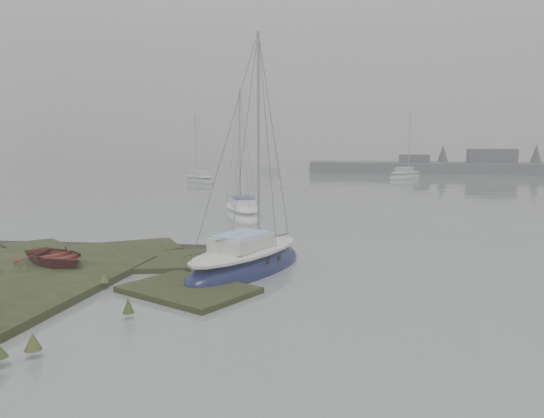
{
  "coord_description": "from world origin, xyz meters",
  "views": [
    {
      "loc": [
        5.79,
        -14.29,
        4.24
      ],
      "look_at": [
        1.88,
        4.5,
        1.8
      ],
      "focal_mm": 35.0,
      "sensor_mm": 36.0,
      "label": 1
    }
  ],
  "objects": [
    {
      "name": "sailboat_white",
      "position": [
        -1.77,
        13.94,
        0.24
      ],
      "size": [
        3.84,
        5.71,
        7.69
      ],
      "rotation": [
        0.0,
        0.0,
        0.41
      ],
      "color": "white",
      "rests_on": "ground"
    },
    {
      "name": "sailboat_main",
      "position": [
        1.5,
        2.19,
        0.26
      ],
      "size": [
        3.81,
        6.27,
        8.41
      ],
      "rotation": [
        0.0,
        0.0,
        -0.34
      ],
      "color": "#12153B",
      "rests_on": "ground"
    },
    {
      "name": "far_shoreline",
      "position": [
        26.84,
        61.9,
        0.85
      ],
      "size": [
        60.0,
        8.0,
        4.15
      ],
      "color": "#4C4F51",
      "rests_on": "ground"
    },
    {
      "name": "sailboat_far_a",
      "position": [
        -12.92,
        38.3,
        0.24
      ],
      "size": [
        5.21,
        5.08,
        7.73
      ],
      "rotation": [
        0.0,
        0.0,
        0.81
      ],
      "color": "#A8ABB0",
      "rests_on": "ground"
    },
    {
      "name": "sailboat_far_b",
      "position": [
        8.38,
        48.74,
        0.26
      ],
      "size": [
        4.9,
        6.18,
        8.54
      ],
      "rotation": [
        0.0,
        0.0,
        -0.56
      ],
      "color": "#ABB1B4",
      "rests_on": "ground"
    },
    {
      "name": "ground",
      "position": [
        0.0,
        30.0,
        0.0
      ],
      "size": [
        160.0,
        160.0,
        0.0
      ],
      "primitive_type": "plane",
      "color": "slate",
      "rests_on": "ground"
    },
    {
      "name": "sailboat_far_c",
      "position": [
        -9.84,
        59.35,
        0.2
      ],
      "size": [
        4.58,
        3.93,
        6.46
      ],
      "rotation": [
        0.0,
        0.0,
        0.94
      ],
      "color": "#AEB1B6",
      "rests_on": "ground"
    },
    {
      "name": "dinghy",
      "position": [
        -4.67,
        1.0,
        0.5
      ],
      "size": [
        3.33,
        2.98,
        0.57
      ],
      "primitive_type": "imported",
      "rotation": [
        0.0,
        0.0,
        1.1
      ],
      "color": "maroon",
      "rests_on": "marsh_bank"
    }
  ]
}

